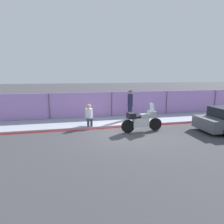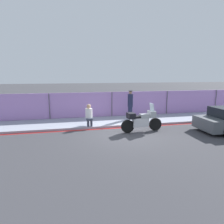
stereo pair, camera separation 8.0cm
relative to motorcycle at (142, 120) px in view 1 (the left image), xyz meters
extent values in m
plane|color=#38383D|center=(-0.80, -0.20, -0.62)|extent=(120.00, 120.00, 0.00)
cube|color=#8E93A3|center=(-0.80, 2.42, -0.55)|extent=(31.48, 2.67, 0.13)
cube|color=red|center=(-0.80, 1.00, -0.62)|extent=(31.48, 0.18, 0.01)
cube|color=#AD7FC6|center=(-0.80, 3.84, 0.30)|extent=(29.90, 0.08, 1.84)
cylinder|color=#4C4C51|center=(-5.04, 3.74, 0.30)|extent=(0.05, 0.05, 1.84)
cylinder|color=#4C4C51|center=(-0.80, 3.74, 0.30)|extent=(0.05, 0.05, 1.84)
cylinder|color=#4C4C51|center=(3.43, 3.74, 0.30)|extent=(0.05, 0.05, 1.84)
cylinder|color=#4C4C51|center=(7.67, 3.74, 0.30)|extent=(0.05, 0.05, 1.84)
cylinder|color=black|center=(0.84, 0.06, -0.27)|extent=(0.71, 0.19, 0.70)
cylinder|color=black|center=(-0.79, -0.06, -0.27)|extent=(0.71, 0.19, 0.70)
cube|color=silver|center=(-0.06, 0.00, -0.09)|extent=(0.92, 0.35, 0.49)
cube|color=#999EA3|center=(0.17, 0.01, 0.24)|extent=(0.54, 0.35, 0.22)
cube|color=black|center=(-0.16, -0.01, 0.20)|extent=(0.62, 0.32, 0.10)
cube|color=#999EA3|center=(0.59, 0.04, 0.32)|extent=(0.35, 0.50, 0.34)
cube|color=silver|center=(0.59, 0.04, 0.70)|extent=(0.14, 0.43, 0.42)
cube|color=black|center=(-0.61, -0.05, 0.30)|extent=(0.40, 0.53, 0.30)
cylinder|color=#191E38|center=(0.18, 2.57, -0.07)|extent=(0.28, 0.28, 0.83)
cylinder|color=#191E38|center=(0.18, 2.57, 0.76)|extent=(0.35, 0.35, 0.83)
sphere|color=#A37556|center=(0.18, 2.57, 1.28)|extent=(0.22, 0.22, 0.22)
cylinder|color=black|center=(0.18, 2.57, 1.37)|extent=(0.25, 0.25, 0.05)
cylinder|color=#2D3342|center=(-2.75, 1.20, -0.30)|extent=(0.13, 0.13, 0.39)
cylinder|color=#2D3342|center=(-2.57, 1.20, -0.30)|extent=(0.13, 0.13, 0.39)
cube|color=#2D3342|center=(-2.66, 1.39, -0.10)|extent=(0.35, 0.39, 0.10)
cylinder|color=white|center=(-2.66, 1.58, 0.22)|extent=(0.41, 0.41, 0.55)
sphere|color=tan|center=(-2.66, 1.58, 0.62)|extent=(0.25, 0.25, 0.25)
cylinder|color=black|center=(3.92, -0.11, -0.32)|extent=(0.61, 0.24, 0.60)
camera|label=1|loc=(-3.88, -9.84, 2.45)|focal=32.00mm
camera|label=2|loc=(-3.81, -9.85, 2.45)|focal=32.00mm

